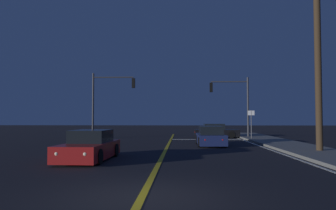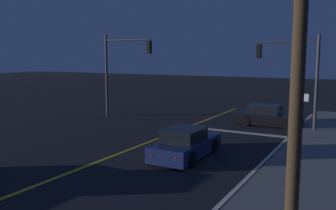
{
  "view_description": "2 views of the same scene",
  "coord_description": "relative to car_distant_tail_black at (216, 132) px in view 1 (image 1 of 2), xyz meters",
  "views": [
    {
      "loc": [
        0.94,
        -7.73,
        1.87
      ],
      "look_at": [
        -0.12,
        17.66,
        2.92
      ],
      "focal_mm": 34.73,
      "sensor_mm": 36.0,
      "label": 1
    },
    {
      "loc": [
        9.96,
        0.57,
        4.48
      ],
      "look_at": [
        -0.98,
        20.25,
        1.48
      ],
      "focal_mm": 38.67,
      "sensor_mm": 36.0,
      "label": 2
    }
  ],
  "objects": [
    {
      "name": "ground_plane",
      "position": [
        -4.3,
        -24.26,
        -0.58
      ],
      "size": [
        160.0,
        160.0,
        0.0
      ],
      "primitive_type": "plane",
      "color": "black"
    },
    {
      "name": "sidewalk_right",
      "position": [
        3.78,
        -12.91,
        -0.51
      ],
      "size": [
        3.2,
        40.86,
        0.15
      ],
      "primitive_type": "cube",
      "color": "slate",
      "rests_on": "ground"
    },
    {
      "name": "lane_line_center",
      "position": [
        -4.3,
        -12.91,
        -0.58
      ],
      "size": [
        0.2,
        38.59,
        0.01
      ],
      "primitive_type": "cube",
      "color": "gold",
      "rests_on": "ground"
    },
    {
      "name": "lane_line_edge_right",
      "position": [
        1.93,
        -12.91,
        -0.58
      ],
      "size": [
        0.16,
        38.59,
        0.01
      ],
      "primitive_type": "cube",
      "color": "silver",
      "rests_on": "ground"
    },
    {
      "name": "stop_bar",
      "position": [
        -1.06,
        -3.06,
        -0.58
      ],
      "size": [
        6.48,
        0.5,
        0.01
      ],
      "primitive_type": "cube",
      "color": "silver",
      "rests_on": "ground"
    },
    {
      "name": "car_distant_tail_black",
      "position": [
        0.0,
        0.0,
        0.0
      ],
      "size": [
        4.32,
        2.05,
        1.34
      ],
      "rotation": [
        0.0,
        0.0,
        -1.55
      ],
      "color": "black",
      "rests_on": "ground"
    },
    {
      "name": "car_parked_curb_red",
      "position": [
        -7.5,
        -17.45,
        0.0
      ],
      "size": [
        1.99,
        4.68,
        1.34
      ],
      "rotation": [
        0.0,
        0.0,
        3.11
      ],
      "color": "maroon",
      "rests_on": "ground"
    },
    {
      "name": "car_mid_block_navy",
      "position": [
        -1.36,
        -9.42,
        -0.0
      ],
      "size": [
        1.92,
        4.31,
        1.34
      ],
      "rotation": [
        0.0,
        0.0,
        0.02
      ],
      "color": "navy",
      "rests_on": "ground"
    },
    {
      "name": "traffic_signal_near_right",
      "position": [
        1.67,
        -0.76,
        3.27
      ],
      "size": [
        3.72,
        0.28,
        5.79
      ],
      "rotation": [
        0.0,
        0.0,
        3.14
      ],
      "color": "#38383D",
      "rests_on": "ground"
    },
    {
      "name": "traffic_signal_far_left",
      "position": [
        -10.21,
        -2.16,
        3.48
      ],
      "size": [
        4.0,
        0.28,
        6.09
      ],
      "color": "#38383D",
      "rests_on": "ground"
    },
    {
      "name": "utility_pole_right",
      "position": [
        4.08,
        -14.09,
        4.89
      ],
      "size": [
        2.0,
        0.35,
        10.6
      ],
      "color": "#42301E",
      "rests_on": "ground"
    },
    {
      "name": "street_sign_corner",
      "position": [
        2.68,
        -3.56,
        1.15
      ],
      "size": [
        0.56,
        0.09,
        2.59
      ],
      "color": "slate",
      "rests_on": "ground"
    }
  ]
}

